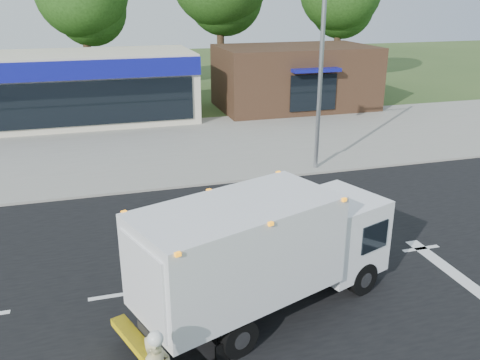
{
  "coord_description": "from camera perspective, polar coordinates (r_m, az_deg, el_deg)",
  "views": [
    {
      "loc": [
        -6.01,
        -11.47,
        7.19
      ],
      "look_at": [
        -1.81,
        2.85,
        1.7
      ],
      "focal_mm": 38.0,
      "sensor_mm": 36.0,
      "label": 1
    }
  ],
  "objects": [
    {
      "name": "lane_markings",
      "position": [
        14.42,
        17.3,
        -10.63
      ],
      "size": [
        55.2,
        7.0,
        0.01
      ],
      "color": "silver",
      "rests_on": "road_asphalt"
    },
    {
      "name": "brown_storefront",
      "position": [
        34.43,
        6.17,
        11.41
      ],
      "size": [
        10.0,
        6.7,
        4.0
      ],
      "color": "#382316",
      "rests_on": "ground"
    },
    {
      "name": "sidewalk",
      "position": [
        21.77,
        0.6,
        1.08
      ],
      "size": [
        60.0,
        2.4,
        0.12
      ],
      "primitive_type": "cube",
      "color": "gray",
      "rests_on": "ground"
    },
    {
      "name": "ems_box_truck",
      "position": [
        11.73,
        2.64,
        -7.61
      ],
      "size": [
        7.04,
        4.25,
        2.99
      ],
      "rotation": [
        0.0,
        0.0,
        0.35
      ],
      "color": "black",
      "rests_on": "ground"
    },
    {
      "name": "parking_apron",
      "position": [
        27.13,
        -2.98,
        4.83
      ],
      "size": [
        60.0,
        9.0,
        0.02
      ],
      "primitive_type": "cube",
      "color": "gray",
      "rests_on": "ground"
    },
    {
      "name": "retail_strip_mall",
      "position": [
        31.96,
        -21.81,
        9.46
      ],
      "size": [
        18.0,
        6.2,
        4.0
      ],
      "color": "beige",
      "rests_on": "ground"
    },
    {
      "name": "traffic_signal_pole",
      "position": [
        20.94,
        7.5,
        13.82
      ],
      "size": [
        3.51,
        0.25,
        8.0
      ],
      "color": "gray",
      "rests_on": "ground"
    },
    {
      "name": "road_asphalt",
      "position": [
        14.81,
        10.0,
        -9.16
      ],
      "size": [
        60.0,
        14.0,
        0.02
      ],
      "primitive_type": "cube",
      "color": "black",
      "rests_on": "ground"
    },
    {
      "name": "ground",
      "position": [
        14.81,
        10.0,
        -9.18
      ],
      "size": [
        120.0,
        120.0,
        0.0
      ],
      "primitive_type": "plane",
      "color": "#385123",
      "rests_on": "ground"
    }
  ]
}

